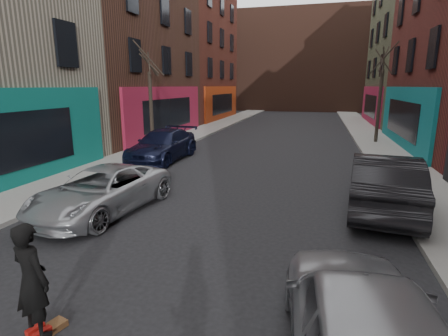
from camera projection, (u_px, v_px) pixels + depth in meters
The scene contains 11 objects.
sidewalk_left at pixel (214, 126), 30.82m from camera, with size 2.50×84.00×0.13m, color gray.
sidewalk_right at pixel (365, 131), 27.64m from camera, with size 2.50×84.00×0.13m, color gray.
building_far at pixel (304, 62), 52.07m from camera, with size 40.00×10.00×14.00m, color #47281E.
tree_left_far at pixel (150, 89), 18.77m from camera, with size 2.00×2.00×6.50m, color black, non-canonical shape.
tree_right_far at pixel (381, 86), 21.22m from camera, with size 2.00×2.00×6.80m, color black, non-canonical shape.
parked_left_far at pixel (102, 190), 9.98m from camera, with size 2.13×4.63×1.29m, color #9CA0A5.
parked_left_end at pixel (163, 145), 16.97m from camera, with size 2.07×5.08×1.48m, color black.
parked_right_far at pixel (366, 335), 4.00m from camera, with size 1.83×4.55×1.55m, color #95969D.
parked_right_end at pixel (384, 183), 10.08m from camera, with size 1.76×5.05×1.66m, color black.
skateboard at pixel (39, 336), 5.02m from camera, with size 0.22×0.80×0.10m, color brown.
skateboarder at pixel (32, 280), 4.82m from camera, with size 0.62×0.40×1.69m, color black.
Camera 1 is at (2.66, 0.46, 3.56)m, focal length 28.00 mm.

